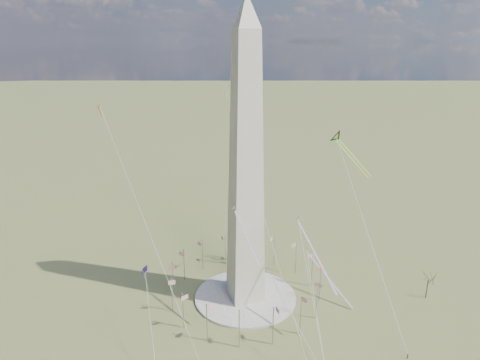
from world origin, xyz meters
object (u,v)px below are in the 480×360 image
object	(u,v)px
tree_near	(429,278)
person_east	(407,356)
kite_delta_black	(339,139)
washington_monument	(246,169)

from	to	relation	value
tree_near	person_east	distance (m)	36.49
kite_delta_black	person_east	bearing A→B (deg)	66.96
washington_monument	person_east	xyz separation A→B (m)	(34.80, -43.54, -47.11)
person_east	kite_delta_black	xyz separation A→B (m)	(1.84, 49.28, 53.20)
tree_near	kite_delta_black	bearing A→B (deg)	134.34
tree_near	person_east	bearing A→B (deg)	-138.10
washington_monument	tree_near	distance (m)	75.90
tree_near	person_east	xyz separation A→B (m)	(-26.64, -23.91, -7.11)
washington_monument	tree_near	size ratio (longest dim) A/B	8.96
washington_monument	person_east	bearing A→B (deg)	-51.37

